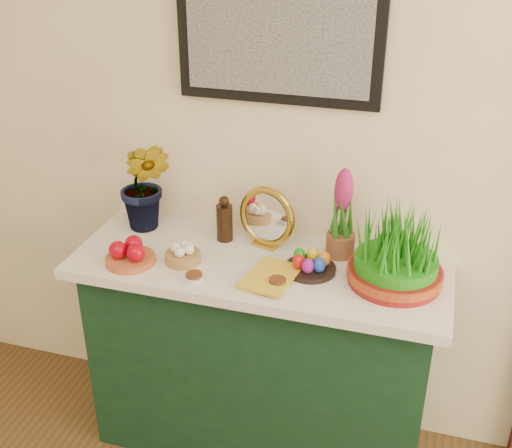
{
  "coord_description": "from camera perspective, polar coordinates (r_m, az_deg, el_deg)",
  "views": [
    {
      "loc": [
        0.34,
        0.03,
        2.11
      ],
      "look_at": [
        -0.23,
        1.95,
        1.07
      ],
      "focal_mm": 45.0,
      "sensor_mm": 36.0,
      "label": 1
    }
  ],
  "objects": [
    {
      "name": "egg_plate",
      "position": [
        2.32,
        4.85,
        -3.59
      ],
      "size": [
        0.23,
        0.23,
        0.08
      ],
      "color": "black",
      "rests_on": "tablecloth"
    },
    {
      "name": "hyacinth_green",
      "position": [
        2.55,
        -9.91,
        4.7
      ],
      "size": [
        0.25,
        0.22,
        0.51
      ],
      "primitive_type": "imported",
      "rotation": [
        0.0,
        0.0,
        0.01
      ],
      "color": "#266518",
      "rests_on": "tablecloth"
    },
    {
      "name": "book",
      "position": [
        2.3,
        -0.58,
        -4.16
      ],
      "size": [
        0.19,
        0.24,
        0.03
      ],
      "primitive_type": "imported",
      "rotation": [
        0.0,
        0.0,
        -0.19
      ],
      "color": "gold",
      "rests_on": "tablecloth"
    },
    {
      "name": "garlic_basket",
      "position": [
        2.38,
        -6.53,
        -2.69
      ],
      "size": [
        0.15,
        0.15,
        0.07
      ],
      "color": "#AB8645",
      "rests_on": "tablecloth"
    },
    {
      "name": "spice_dish_left",
      "position": [
        2.28,
        -5.53,
        -4.73
      ],
      "size": [
        0.07,
        0.07,
        0.03
      ],
      "color": "silver",
      "rests_on": "tablecloth"
    },
    {
      "name": "spice_dish_right",
      "position": [
        2.24,
        1.91,
        -5.26
      ],
      "size": [
        0.08,
        0.08,
        0.03
      ],
      "color": "silver",
      "rests_on": "tablecloth"
    },
    {
      "name": "hyacinth_pink",
      "position": [
        2.38,
        7.66,
        0.6
      ],
      "size": [
        0.11,
        0.11,
        0.35
      ],
      "color": "brown",
      "rests_on": "tablecloth"
    },
    {
      "name": "tablecloth",
      "position": [
        2.4,
        0.34,
        -3.72
      ],
      "size": [
        1.4,
        0.55,
        0.04
      ],
      "primitive_type": "cube",
      "color": "silver",
      "rests_on": "sideboard"
    },
    {
      "name": "mirror",
      "position": [
        2.44,
        0.96,
        0.57
      ],
      "size": [
        0.25,
        0.12,
        0.24
      ],
      "color": "#B59531",
      "rests_on": "tablecloth"
    },
    {
      "name": "apple_bowl",
      "position": [
        2.4,
        -11.16,
        -2.59
      ],
      "size": [
        0.24,
        0.24,
        0.09
      ],
      "color": "#AF542C",
      "rests_on": "tablecloth"
    },
    {
      "name": "vinegar_cruet",
      "position": [
        2.5,
        -2.81,
        0.3
      ],
      "size": [
        0.06,
        0.06,
        0.19
      ],
      "color": "black",
      "rests_on": "tablecloth"
    },
    {
      "name": "wheatgrass_sabzeh",
      "position": [
        2.25,
        12.41,
        -2.53
      ],
      "size": [
        0.33,
        0.33,
        0.27
      ],
      "color": "maroon",
      "rests_on": "tablecloth"
    },
    {
      "name": "sideboard",
      "position": [
        2.66,
        0.31,
        -11.96
      ],
      "size": [
        1.3,
        0.45,
        0.85
      ],
      "primitive_type": "cube",
      "color": "#13341F",
      "rests_on": "ground"
    }
  ]
}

